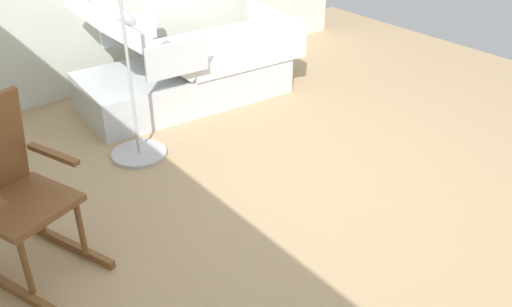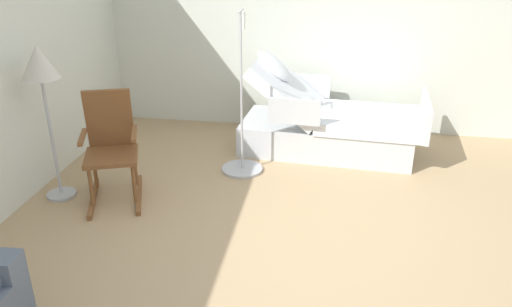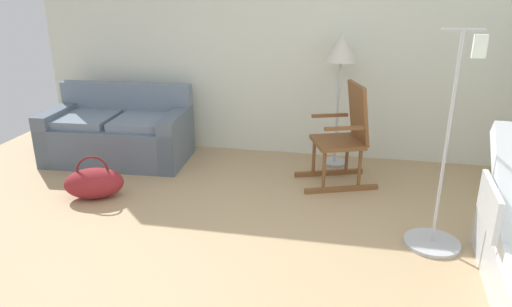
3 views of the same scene
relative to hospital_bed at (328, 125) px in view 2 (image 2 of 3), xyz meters
name	(u,v)px [view 2 (image 2 of 3)]	position (x,y,z in m)	size (l,w,h in m)	color
ground_plane	(298,256)	(-2.17, 0.15, -0.32)	(7.26, 7.26, 0.00)	tan
side_wall	(322,23)	(0.79, 0.15, 1.03)	(0.10, 5.50, 2.70)	silver
hospital_bed	(328,125)	(0.00, 0.00, 0.00)	(1.12, 2.12, 1.18)	silver
rocking_chair	(111,148)	(-1.43, 2.00, 0.19)	(0.88, 0.70, 1.05)	brown
floor_lamp	(40,73)	(-1.52, 2.53, 0.91)	(0.34, 0.34, 1.48)	#B2B5BA
iv_pole	(242,149)	(-0.68, 0.88, -0.07)	(0.44, 0.44, 1.69)	#B2B5BA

